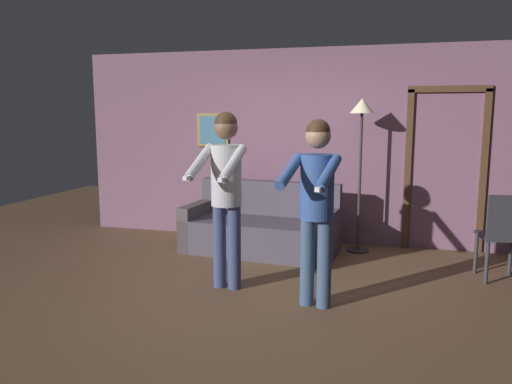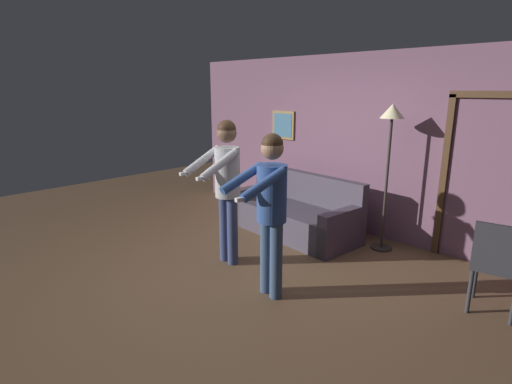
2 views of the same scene
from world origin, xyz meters
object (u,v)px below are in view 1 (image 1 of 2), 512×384
Objects in this scene: person_standing_left at (226,183)px; person_standing_right at (316,196)px; couch at (261,230)px; torchiere_lamp at (361,128)px; dining_chair_distant at (504,232)px.

person_standing_right is (0.93, -0.25, -0.05)m from person_standing_left.
person_standing_left is at bearing -89.39° from couch.
couch is at bearing -163.81° from torchiere_lamp.
person_standing_left reaches higher than person_standing_right.
dining_chair_distant is (2.70, 0.95, -0.54)m from person_standing_left.
couch is 2.76m from dining_chair_distant.
torchiere_lamp is 2.07m from person_standing_right.
couch is 2.04m from person_standing_right.
person_standing_right is at bearing -14.90° from person_standing_left.
dining_chair_distant is at bearing 33.97° from person_standing_right.
person_standing_left is 1.04× the size of person_standing_right.
torchiere_lamp is (1.19, 0.34, 1.29)m from couch.
dining_chair_distant is at bearing -27.50° from torchiere_lamp.
person_standing_right is (0.94, -1.64, 0.75)m from couch.
person_standing_right reaches higher than dining_chair_distant.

